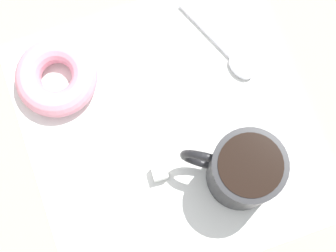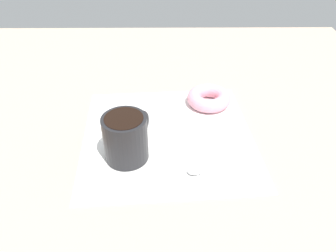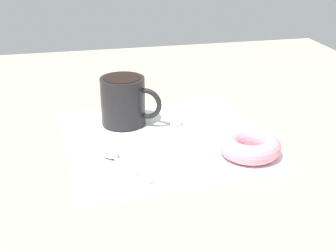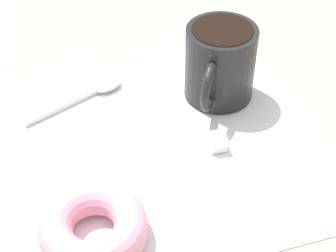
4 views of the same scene
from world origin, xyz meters
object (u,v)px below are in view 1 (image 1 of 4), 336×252
at_px(sugar_cube, 160,172).
at_px(coffee_cup, 243,170).
at_px(donut, 56,77).
at_px(spoon, 231,57).

bearing_deg(sugar_cube, coffee_cup, 162.79).
xyz_separation_m(coffee_cup, sugar_cube, (0.09, -0.03, -0.04)).
distance_m(coffee_cup, donut, 0.24).
xyz_separation_m(coffee_cup, spoon, (-0.03, -0.14, -0.04)).
distance_m(spoon, sugar_cube, 0.16).
xyz_separation_m(donut, sugar_cube, (-0.09, 0.14, -0.01)).
relative_size(coffee_cup, spoon, 0.87).
height_order(donut, sugar_cube, donut).
relative_size(donut, spoon, 0.81).
height_order(coffee_cup, spoon, coffee_cup).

